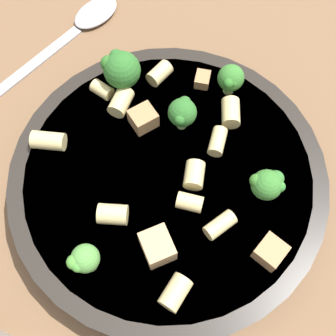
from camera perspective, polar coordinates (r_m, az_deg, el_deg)
name	(u,v)px	position (r m, az deg, el deg)	size (l,w,h in m)	color
ground_plane	(168,188)	(0.40, 0.00, -2.69)	(2.00, 2.00, 0.00)	brown
pasta_bowl	(168,179)	(0.38, 0.00, -1.54)	(0.28, 0.28, 0.03)	#28231E
broccoli_floret_0	(268,183)	(0.35, 13.34, -1.96)	(0.03, 0.03, 0.03)	#9EC175
broccoli_floret_1	(121,69)	(0.40, -6.40, 13.14)	(0.04, 0.03, 0.04)	#84AD60
broccoli_floret_2	(84,260)	(0.33, -11.29, -12.10)	(0.02, 0.02, 0.03)	#9EC175
broccoli_floret_3	(184,113)	(0.38, 2.16, 7.46)	(0.03, 0.03, 0.04)	#93B766
broccoli_floret_4	(231,79)	(0.40, 8.49, 11.85)	(0.03, 0.03, 0.03)	#93B766
rigatoni_0	(113,214)	(0.35, -7.49, -6.23)	(0.02, 0.02, 0.02)	#E0C67F
rigatoni_1	(218,141)	(0.38, 6.73, 3.60)	(0.01, 0.01, 0.03)	#E0C67F
rigatoni_2	(195,174)	(0.36, 3.62, -0.80)	(0.02, 0.02, 0.02)	#E0C67F
rigatoni_3	(121,102)	(0.40, -6.39, 8.90)	(0.02, 0.02, 0.03)	#E0C67F
rigatoni_4	(231,112)	(0.40, 8.49, 7.46)	(0.02, 0.02, 0.03)	#E0C67F
rigatoni_5	(51,136)	(0.39, -15.62, 4.20)	(0.02, 0.02, 0.03)	#E0C67F
rigatoni_6	(190,202)	(0.35, 2.96, -4.65)	(0.01, 0.01, 0.02)	#E0C67F
rigatoni_7	(220,225)	(0.35, 7.05, -7.66)	(0.01, 0.01, 0.03)	#E0C67F
rigatoni_8	(160,73)	(0.42, -1.16, 12.69)	(0.02, 0.02, 0.02)	#E0C67F
rigatoni_9	(102,90)	(0.41, -8.92, 10.43)	(0.01, 0.01, 0.02)	#E0C67F
rigatoni_10	(175,293)	(0.33, 1.01, -16.51)	(0.02, 0.02, 0.03)	#E0C67F
chicken_chunk_0	(202,79)	(0.42, 4.68, 11.86)	(0.02, 0.01, 0.01)	#A87A4C
chicken_chunk_1	(157,246)	(0.34, -1.45, -10.58)	(0.03, 0.02, 0.02)	tan
chicken_chunk_2	(270,252)	(0.35, 13.70, -10.98)	(0.02, 0.02, 0.02)	#A87A4C
chicken_chunk_3	(143,118)	(0.39, -3.37, 6.72)	(0.02, 0.02, 0.02)	#A87A4C
spoon	(81,25)	(0.52, -11.72, 18.47)	(0.10, 0.18, 0.01)	#B2B2B7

